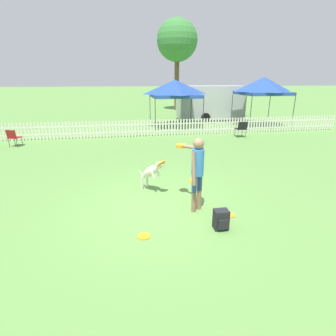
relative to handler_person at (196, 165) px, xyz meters
The scene contains 14 objects.
ground_plane 1.40m from the handler_person, 165.30° to the left, with size 240.00×240.00×0.00m, color #5B8C42.
handler_person is the anchor object (origin of this frame).
leaping_dog 1.64m from the handler_person, 125.73° to the left, with size 0.75×0.97×1.00m.
frisbee_near_handler 1.39m from the handler_person, 31.70° to the right, with size 0.26×0.26×0.02m.
frisbee_near_dog 2.22m from the handler_person, 77.23° to the left, with size 0.26×0.26×0.02m.
frisbee_midfield 1.97m from the handler_person, 143.68° to the right, with size 0.26×0.26×0.02m.
backpack_on_grass 1.34m from the handler_person, 71.96° to the right, with size 0.30×0.27×0.43m.
picket_fence 8.86m from the handler_person, 95.22° to the left, with size 24.27×0.04×0.91m.
folding_chair_blue_left 10.06m from the handler_person, 131.62° to the left, with size 0.58×0.59×0.80m.
folding_chair_green_right 9.03m from the handler_person, 58.67° to the left, with size 0.52×0.54×0.86m.
canopy_tent_main 11.81m from the handler_person, 81.25° to the left, with size 3.00×3.00×2.98m.
canopy_tent_secondary 13.49m from the handler_person, 55.69° to the left, with size 2.93×2.93×3.15m.
equipment_trailer 15.03m from the handler_person, 70.54° to the left, with size 5.69×2.49×2.55m.
tree_left_grove 22.61m from the handler_person, 79.68° to the left, with size 3.91×3.91×8.51m.
Camera 1 is at (-0.80, -5.72, 2.99)m, focal length 28.00 mm.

